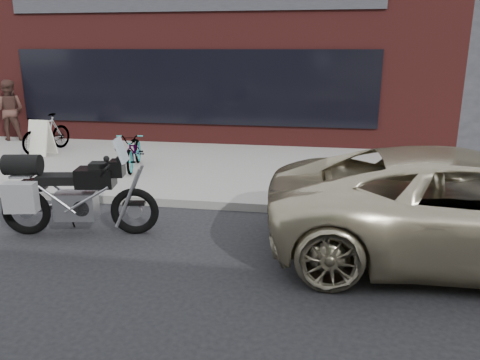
{
  "coord_description": "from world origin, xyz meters",
  "views": [
    {
      "loc": [
        1.49,
        -3.55,
        2.74
      ],
      "look_at": [
        0.38,
        3.01,
        0.85
      ],
      "focal_mm": 35.0,
      "sensor_mm": 36.0,
      "label": 1
    }
  ],
  "objects_px": {
    "sandwich_sign": "(41,138)",
    "bicycle_front": "(134,150)",
    "minivan": "(472,208)",
    "cafe_patron_left": "(10,110)",
    "bicycle_rear": "(46,133)",
    "motorcycle": "(68,194)"
  },
  "relations": [
    {
      "from": "sandwich_sign",
      "to": "bicycle_front",
      "type": "bearing_deg",
      "value": -10.62
    },
    {
      "from": "minivan",
      "to": "cafe_patron_left",
      "type": "relative_size",
      "value": 3.06
    },
    {
      "from": "bicycle_front",
      "to": "cafe_patron_left",
      "type": "distance_m",
      "value": 5.48
    },
    {
      "from": "minivan",
      "to": "bicycle_front",
      "type": "height_order",
      "value": "minivan"
    },
    {
      "from": "minivan",
      "to": "bicycle_rear",
      "type": "distance_m",
      "value": 10.06
    },
    {
      "from": "minivan",
      "to": "sandwich_sign",
      "type": "xyz_separation_m",
      "value": [
        -8.81,
        4.3,
        -0.14
      ]
    },
    {
      "from": "bicycle_rear",
      "to": "cafe_patron_left",
      "type": "height_order",
      "value": "cafe_patron_left"
    },
    {
      "from": "minivan",
      "to": "bicycle_front",
      "type": "relative_size",
      "value": 3.35
    },
    {
      "from": "motorcycle",
      "to": "sandwich_sign",
      "type": "height_order",
      "value": "motorcycle"
    },
    {
      "from": "cafe_patron_left",
      "to": "motorcycle",
      "type": "bearing_deg",
      "value": 119.11
    },
    {
      "from": "minivan",
      "to": "bicycle_front",
      "type": "distance_m",
      "value": 6.89
    },
    {
      "from": "cafe_patron_left",
      "to": "minivan",
      "type": "bearing_deg",
      "value": 139.65
    },
    {
      "from": "minivan",
      "to": "sandwich_sign",
      "type": "height_order",
      "value": "minivan"
    },
    {
      "from": "sandwich_sign",
      "to": "minivan",
      "type": "bearing_deg",
      "value": -18.75
    },
    {
      "from": "motorcycle",
      "to": "minivan",
      "type": "xyz_separation_m",
      "value": [
        5.64,
        0.05,
        0.09
      ]
    },
    {
      "from": "bicycle_front",
      "to": "sandwich_sign",
      "type": "distance_m",
      "value": 2.95
    },
    {
      "from": "minivan",
      "to": "cafe_patron_left",
      "type": "bearing_deg",
      "value": 59.76
    },
    {
      "from": "motorcycle",
      "to": "bicycle_rear",
      "type": "xyz_separation_m",
      "value": [
        -3.25,
        4.75,
        -0.02
      ]
    },
    {
      "from": "minivan",
      "to": "bicycle_rear",
      "type": "xyz_separation_m",
      "value": [
        -8.9,
        4.7,
        -0.11
      ]
    },
    {
      "from": "bicycle_rear",
      "to": "motorcycle",
      "type": "bearing_deg",
      "value": -41.31
    },
    {
      "from": "bicycle_front",
      "to": "motorcycle",
      "type": "bearing_deg",
      "value": -96.79
    },
    {
      "from": "bicycle_rear",
      "to": "sandwich_sign",
      "type": "height_order",
      "value": "bicycle_rear"
    }
  ]
}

